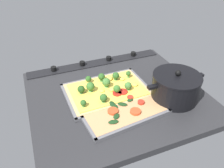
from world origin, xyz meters
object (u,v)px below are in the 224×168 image
at_px(baking_tray_back, 120,108).
at_px(cooking_pot, 175,87).
at_px(baking_tray_front, 107,92).
at_px(broccoli_pizza, 107,89).
at_px(veggie_pizza_back, 121,106).

xyz_separation_m(baking_tray_back, cooking_pot, (-0.24, 0.02, 0.05)).
height_order(baking_tray_back, cooking_pot, cooking_pot).
bearing_deg(baking_tray_front, broccoli_pizza, -53.05).
bearing_deg(broccoli_pizza, cooking_pot, 149.98).
relative_size(broccoli_pizza, cooking_pot, 1.31).
bearing_deg(cooking_pot, baking_tray_back, -5.15).
xyz_separation_m(broccoli_pizza, cooking_pot, (-0.25, 0.15, 0.04)).
relative_size(baking_tray_back, cooking_pot, 1.34).
bearing_deg(baking_tray_back, cooking_pot, 174.85).
distance_m(broccoli_pizza, baking_tray_back, 0.13).
xyz_separation_m(baking_tray_front, baking_tray_back, (-0.01, 0.12, 0.00)).
bearing_deg(veggie_pizza_back, broccoli_pizza, -82.96).
distance_m(veggie_pizza_back, cooking_pot, 0.24).
relative_size(baking_tray_front, veggie_pizza_back, 1.13).
relative_size(baking_tray_front, cooking_pot, 1.41).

